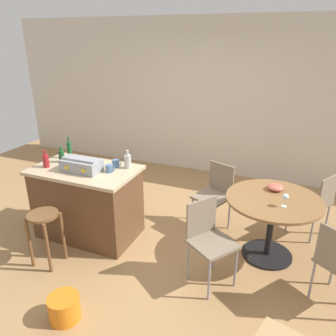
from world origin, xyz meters
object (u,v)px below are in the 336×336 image
object	(u,v)px
folding_chair_far	(316,200)
bottle_1	(128,161)
kitchen_island	(88,202)
bottle_2	(70,150)
folding_chair_left	(215,192)
dining_table	(272,212)
bottle_3	(62,156)
toolbox	(82,165)
cup_1	(109,168)
wine_glass	(285,197)
folding_chair_right	(208,236)
serving_bowl	(275,187)
bottle_0	(46,161)
wooden_stool	(45,227)
cup_0	(116,163)
plastic_bucket	(64,308)

from	to	relation	value
folding_chair_far	bottle_1	distance (m)	2.35
kitchen_island	bottle_2	bearing A→B (deg)	148.50
folding_chair_far	folding_chair_left	size ratio (longest dim) A/B	0.98
folding_chair_far	kitchen_island	bearing A→B (deg)	-158.33
dining_table	bottle_3	bearing A→B (deg)	-172.88
toolbox	cup_1	distance (m)	0.33
toolbox	cup_1	bearing A→B (deg)	18.02
wine_glass	cup_1	bearing A→B (deg)	-173.66
dining_table	bottle_1	xyz separation A→B (m)	(-1.69, -0.18, 0.42)
folding_chair_right	wine_glass	distance (m)	0.88
kitchen_island	serving_bowl	bearing A→B (deg)	15.89
bottle_0	kitchen_island	bearing A→B (deg)	16.28
wooden_stool	folding_chair_far	distance (m)	3.20
dining_table	folding_chair_far	size ratio (longest dim) A/B	1.22
bottle_1	cup_1	size ratio (longest dim) A/B	1.83
bottle_0	bottle_2	distance (m)	0.38
bottle_1	bottle_0	bearing A→B (deg)	-159.28
cup_0	wooden_stool	bearing A→B (deg)	-114.84
bottle_1	wooden_stool	bearing A→B (deg)	-121.94
folding_chair_right	bottle_1	size ratio (longest dim) A/B	3.91
plastic_bucket	folding_chair_left	bearing A→B (deg)	67.51
bottle_0	cup_0	distance (m)	0.84
kitchen_island	bottle_0	bearing A→B (deg)	-163.72
wooden_stool	plastic_bucket	distance (m)	0.95
wooden_stool	cup_1	xyz separation A→B (m)	(0.42, 0.70, 0.49)
cup_1	wine_glass	world-z (taller)	cup_1
wooden_stool	plastic_bucket	bearing A→B (deg)	-40.42
toolbox	bottle_2	xyz separation A→B (m)	(-0.41, 0.31, 0.03)
folding_chair_far	cup_1	xyz separation A→B (m)	(-2.29, -1.01, 0.45)
kitchen_island	cup_1	bearing A→B (deg)	4.82
wine_glass	bottle_2	bearing A→B (deg)	-179.90
serving_bowl	wine_glass	bearing A→B (deg)	-71.50
bottle_0	cup_0	xyz separation A→B (m)	(0.77, 0.33, -0.04)
kitchen_island	dining_table	xyz separation A→B (m)	(2.16, 0.39, 0.12)
dining_table	bottle_0	world-z (taller)	bottle_0
bottle_0	bottle_1	distance (m)	0.99
dining_table	folding_chair_left	bearing A→B (deg)	153.74
wooden_stool	serving_bowl	world-z (taller)	serving_bowl
toolbox	folding_chair_far	bearing A→B (deg)	23.21
dining_table	cup_1	distance (m)	1.90
plastic_bucket	bottle_0	bearing A→B (deg)	133.19
serving_bowl	plastic_bucket	xyz separation A→B (m)	(-1.55, -1.86, -0.66)
plastic_bucket	folding_chair_right	bearing A→B (deg)	43.86
dining_table	bottle_0	xyz separation A→B (m)	(-2.61, -0.53, 0.41)
folding_chair_far	dining_table	bearing A→B (deg)	-125.41
folding_chair_right	bottle_3	bearing A→B (deg)	170.56
bottle_1	bottle_2	bearing A→B (deg)	178.57
bottle_2	serving_bowl	size ratio (longest dim) A/B	1.59
plastic_bucket	wooden_stool	bearing A→B (deg)	139.58
bottle_1	cup_0	world-z (taller)	bottle_1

